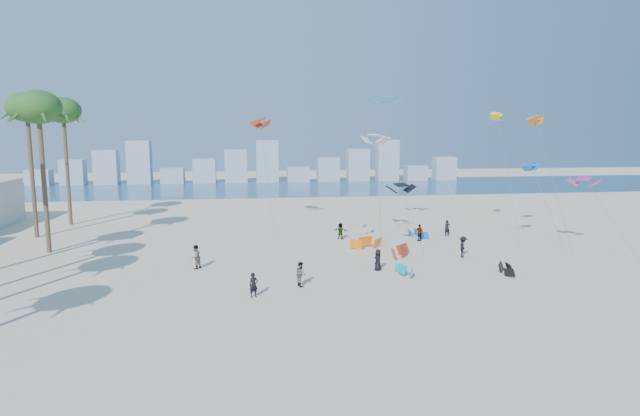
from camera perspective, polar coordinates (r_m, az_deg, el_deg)
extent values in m
plane|color=beige|center=(27.61, -1.68, -14.41)|extent=(220.00, 220.00, 0.00)
plane|color=navy|center=(97.91, -6.24, 2.20)|extent=(220.00, 220.00, 0.00)
imported|color=black|center=(34.68, -7.15, -8.21)|extent=(0.69, 0.57, 1.61)
imported|color=gray|center=(36.77, -2.10, -7.10)|extent=(0.86, 0.98, 1.71)
imported|color=black|center=(40.97, 6.24, -5.55)|extent=(0.90, 0.96, 1.64)
imported|color=gray|center=(52.04, 10.62, -2.61)|extent=(0.84, 1.04, 1.65)
imported|color=black|center=(46.25, 15.10, -4.07)|extent=(1.13, 1.34, 1.80)
imported|color=gray|center=(52.07, 2.22, -2.48)|extent=(1.48, 1.26, 1.60)
imported|color=black|center=(54.86, 13.50, -2.12)|extent=(0.64, 0.45, 1.66)
imported|color=gray|center=(42.23, -13.21, -5.14)|extent=(1.11, 1.16, 1.88)
cylinder|color=#595959|center=(45.86, 9.96, -1.39)|extent=(1.28, 3.31, 5.91)
cylinder|color=#595959|center=(47.84, 6.37, 1.65)|extent=(0.28, 2.14, 10.13)
cylinder|color=#595959|center=(50.92, 23.28, -0.01)|extent=(1.67, 3.90, 7.62)
cylinder|color=#595959|center=(54.89, -5.70, 3.36)|extent=(1.30, 5.26, 11.68)
cylinder|color=#595959|center=(53.68, 19.56, 3.12)|extent=(0.24, 5.67, 12.29)
cylinder|color=#595959|center=(50.28, 28.85, -1.16)|extent=(1.53, 6.01, 6.44)
cylinder|color=#595959|center=(50.92, 6.74, 4.15)|extent=(1.89, 5.12, 13.83)
cylinder|color=#595959|center=(51.21, 23.81, 2.37)|extent=(0.97, 5.88, 11.80)
cylinder|color=brown|center=(51.49, -27.52, 2.58)|extent=(0.40, 0.40, 12.55)
ellipsoid|color=#2C5D20|center=(51.32, -28.01, 9.56)|extent=(3.80, 3.80, 2.85)
cylinder|color=brown|center=(59.25, -28.52, 3.29)|extent=(0.40, 0.40, 12.79)
ellipsoid|color=#2C5D20|center=(59.12, -28.97, 9.47)|extent=(3.80, 3.80, 2.85)
cylinder|color=brown|center=(65.50, -25.51, 3.86)|extent=(0.40, 0.40, 12.71)
ellipsoid|color=#2C5D20|center=(65.38, -25.87, 9.42)|extent=(3.80, 3.80, 2.85)
cube|color=#9EADBF|center=(114.62, -27.92, 2.93)|extent=(4.40, 3.00, 3.00)
cube|color=#9EADBF|center=(112.58, -24.99, 3.50)|extent=(4.40, 3.00, 4.80)
cube|color=#9EADBF|center=(110.85, -21.95, 4.08)|extent=(4.40, 3.00, 6.60)
cube|color=#9EADBF|center=(109.45, -18.81, 4.67)|extent=(4.40, 3.00, 8.40)
cube|color=#9EADBF|center=(108.65, -15.53, 3.36)|extent=(4.40, 3.00, 3.00)
cube|color=#9EADBF|center=(107.92, -12.28, 3.92)|extent=(4.40, 3.00, 4.80)
cube|color=#9EADBF|center=(107.56, -8.99, 4.48)|extent=(4.40, 3.00, 6.60)
cube|color=#9EADBF|center=(107.56, -5.69, 5.02)|extent=(4.40, 3.00, 8.40)
cube|color=#9EADBF|center=(108.17, -2.38, 3.64)|extent=(4.40, 3.00, 3.00)
cube|color=#9EADBF|center=(108.86, 0.88, 4.15)|extent=(4.40, 3.00, 4.80)
cube|color=#9EADBF|center=(109.91, 4.09, 4.64)|extent=(4.40, 3.00, 6.60)
cube|color=#9EADBF|center=(111.30, 7.23, 5.11)|extent=(4.40, 3.00, 8.40)
cube|color=#9EADBF|center=(113.25, 10.24, 3.73)|extent=(4.40, 3.00, 3.00)
cube|color=#9EADBF|center=(115.26, 13.19, 4.17)|extent=(4.40, 3.00, 4.80)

